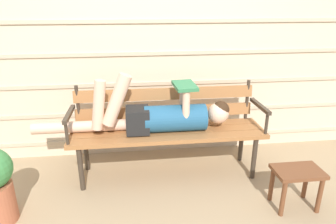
# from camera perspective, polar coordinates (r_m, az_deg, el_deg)

# --- Properties ---
(ground_plane) EXTENTS (12.00, 12.00, 0.00)m
(ground_plane) POSITION_cam_1_polar(r_m,az_deg,el_deg) (2.84, 0.25, -12.55)
(ground_plane) COLOR tan
(house_siding) EXTENTS (5.37, 0.08, 2.41)m
(house_siding) POSITION_cam_1_polar(r_m,az_deg,el_deg) (3.01, -1.23, 13.98)
(house_siding) COLOR beige
(house_siding) RESTS_ON ground
(park_bench) EXTENTS (1.74, 0.44, 0.83)m
(park_bench) POSITION_cam_1_polar(r_m,az_deg,el_deg) (2.76, -0.17, -2.24)
(park_bench) COLOR #9E6638
(park_bench) RESTS_ON ground
(reclining_person) EXTENTS (1.74, 0.27, 0.56)m
(reclining_person) POSITION_cam_1_polar(r_m,az_deg,el_deg) (2.65, -1.79, -0.64)
(reclining_person) COLOR #23567A
(footstool) EXTENTS (0.37, 0.24, 0.33)m
(footstool) POSITION_cam_1_polar(r_m,az_deg,el_deg) (2.58, 23.20, -11.46)
(footstool) COLOR brown
(footstool) RESTS_ON ground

